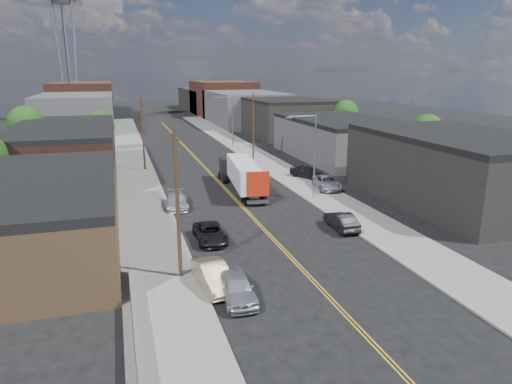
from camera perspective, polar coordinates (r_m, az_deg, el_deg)
ground at (r=79.90m, az=-8.51°, el=5.26°), size 260.00×260.00×0.00m
centerline at (r=65.35m, az=-6.50°, el=3.17°), size 0.32×120.00×0.01m
sidewalk_left at (r=64.34m, az=-14.85°, el=2.64°), size 5.00×140.00×0.15m
sidewalk_right at (r=67.67m, az=1.44°, el=3.73°), size 5.00×140.00×0.15m
warehouse_tan at (r=37.99m, az=-26.09°, el=-2.62°), size 12.00×22.00×5.60m
warehouse_brown at (r=63.07m, az=-22.75°, el=4.71°), size 12.00×26.00×6.60m
industrial_right_a at (r=51.56m, az=24.01°, el=2.79°), size 14.00×22.00×7.10m
industrial_right_b at (r=72.93m, az=10.63°, el=6.67°), size 14.00×24.00×6.10m
industrial_right_c at (r=96.46m, az=3.46°, el=9.33°), size 14.00×22.00×7.60m
skyline_left_a at (r=113.63m, az=-21.52°, el=9.29°), size 16.00×30.00×8.00m
skyline_right_a at (r=117.63m, az=-1.43°, el=10.47°), size 16.00×30.00×8.00m
skyline_left_b at (r=138.44m, az=-20.86°, el=10.61°), size 16.00×26.00×10.00m
skyline_right_b at (r=141.74m, az=-4.22°, el=11.61°), size 16.00×26.00×10.00m
skyline_left_c at (r=158.47m, az=-20.40°, el=10.54°), size 16.00×40.00×7.00m
skyline_right_c at (r=161.35m, az=-5.83°, el=11.45°), size 16.00×40.00×7.00m
streetlight_near at (r=47.68m, az=6.94°, el=5.27°), size 3.39×0.25×9.00m
streetlight_far at (r=80.65m, az=-3.25°, el=9.31°), size 3.39×0.25×9.00m
utility_pole_left_near at (r=29.30m, az=-9.79°, el=-1.40°), size 1.60×0.26×10.00m
utility_pole_left_far at (r=63.55m, az=-13.97°, el=7.19°), size 1.60×0.26×10.00m
utility_pole_right at (r=69.31m, az=-0.35°, el=8.24°), size 1.60×0.26×10.00m
chainlink_fence at (r=24.89m, az=-15.11°, el=-16.10°), size 0.05×16.00×1.22m
tree_left_mid at (r=74.39m, az=-26.75°, el=7.39°), size 5.10×5.04×8.37m
tree_left_far at (r=80.45m, az=-18.81°, el=7.98°), size 4.35×4.20×6.97m
tree_right_near at (r=68.64m, az=20.62°, el=7.00°), size 4.60×4.48×7.44m
tree_right_far at (r=88.72m, az=11.18°, el=9.47°), size 4.85×4.76×7.91m
semi_truck at (r=51.69m, az=-1.99°, el=2.42°), size 3.48×13.98×3.60m
car_left_a at (r=27.75m, az=-2.47°, el=-11.78°), size 1.98×4.75×1.61m
car_left_b at (r=29.25m, az=-5.33°, el=-10.39°), size 2.22×4.96×1.58m
car_left_c at (r=36.79m, az=-5.76°, el=-5.14°), size 2.28×4.89×1.36m
car_left_d at (r=46.00m, az=-9.86°, el=-1.10°), size 2.39×5.08×1.43m
car_right_oncoming at (r=39.99m, az=10.63°, el=-3.56°), size 1.80×4.58×1.48m
car_right_lot_a at (r=52.65m, az=8.86°, el=1.19°), size 3.29×5.64×1.47m
car_right_lot_c at (r=57.96m, az=6.30°, el=2.57°), size 3.67×4.78×1.52m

